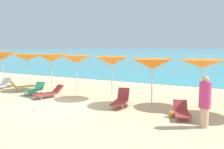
% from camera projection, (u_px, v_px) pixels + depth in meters
% --- Properties ---
extents(ground_plane, '(50.00, 100.00, 0.30)m').
position_uv_depth(ground_plane, '(143.00, 82.00, 19.86)').
color(ground_plane, beige).
extents(umbrella_0, '(1.96, 1.96, 2.29)m').
position_uv_depth(umbrella_0, '(2.00, 56.00, 17.32)').
color(umbrella_0, silver).
rests_on(umbrella_0, ground_plane).
extents(umbrella_1, '(2.13, 2.13, 2.19)m').
position_uv_depth(umbrella_1, '(27.00, 57.00, 16.31)').
color(umbrella_1, silver).
rests_on(umbrella_1, ground_plane).
extents(umbrella_2, '(2.09, 2.09, 2.22)m').
position_uv_depth(umbrella_2, '(51.00, 58.00, 15.00)').
color(umbrella_2, silver).
rests_on(umbrella_2, ground_plane).
extents(umbrella_3, '(1.80, 1.80, 2.19)m').
position_uv_depth(umbrella_3, '(76.00, 59.00, 13.48)').
color(umbrella_3, silver).
rests_on(umbrella_3, ground_plane).
extents(umbrella_4, '(1.83, 1.83, 2.17)m').
position_uv_depth(umbrella_4, '(112.00, 61.00, 12.51)').
color(umbrella_4, silver).
rests_on(umbrella_4, ground_plane).
extents(umbrella_5, '(1.97, 1.97, 2.12)m').
position_uv_depth(umbrella_5, '(152.00, 64.00, 11.09)').
color(umbrella_5, silver).
rests_on(umbrella_5, ground_plane).
extents(umbrella_6, '(2.08, 2.08, 2.10)m').
position_uv_depth(umbrella_6, '(202.00, 64.00, 10.75)').
color(umbrella_6, silver).
rests_on(umbrella_6, ground_plane).
extents(lounge_chair_0, '(0.95, 1.66, 0.60)m').
position_uv_depth(lounge_chair_0, '(49.00, 92.00, 12.93)').
color(lounge_chair_0, '#A53333').
rests_on(lounge_chair_0, ground_plane).
extents(lounge_chair_2, '(0.95, 1.61, 0.66)m').
position_uv_depth(lounge_chair_2, '(22.00, 86.00, 15.00)').
color(lounge_chair_2, '#D8BF4C').
rests_on(lounge_chair_2, ground_plane).
extents(lounge_chair_3, '(0.99, 1.48, 0.55)m').
position_uv_depth(lounge_chair_3, '(182.00, 111.00, 9.25)').
color(lounge_chair_3, '#A53333').
rests_on(lounge_chair_3, ground_plane).
extents(lounge_chair_4, '(0.91, 1.69, 0.73)m').
position_uv_depth(lounge_chair_4, '(121.00, 100.00, 11.04)').
color(lounge_chair_4, '#A53333').
rests_on(lounge_chair_4, ground_plane).
extents(lounge_chair_5, '(0.91, 1.61, 0.60)m').
position_uv_depth(lounge_chair_5, '(35.00, 89.00, 13.95)').
color(lounge_chair_5, '#268C66').
rests_on(lounge_chair_5, ground_plane).
extents(beachgoer_0, '(0.38, 0.38, 1.72)m').
position_uv_depth(beachgoer_0, '(205.00, 101.00, 8.06)').
color(beachgoer_0, '#DBAA84').
rests_on(beachgoer_0, ground_plane).
extents(beach_ball, '(0.24, 0.24, 0.24)m').
position_uv_depth(beach_ball, '(171.00, 114.00, 9.33)').
color(beach_ball, orange).
rests_on(beach_ball, ground_plane).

